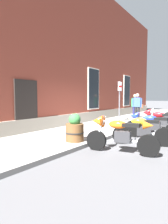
{
  "coord_description": "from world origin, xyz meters",
  "views": [
    {
      "loc": [
        -7.59,
        -3.45,
        1.61
      ],
      "look_at": [
        -1.07,
        1.22,
        0.98
      ],
      "focal_mm": 31.11,
      "sensor_mm": 36.0,
      "label": 1
    }
  ],
  "objects_px": {
    "parking_sign": "(120,97)",
    "pedestrian_blue_top": "(137,105)",
    "motorcycle_yellow_naked": "(142,131)",
    "motorcycle_blue_sport": "(151,124)",
    "motorcycle_red_sport": "(159,120)",
    "motorcycle_orange_sport": "(118,133)",
    "motorcycle_white_sport": "(162,118)",
    "pedestrian_striped_shirt": "(135,105)",
    "barrel_planter": "(75,130)"
  },
  "relations": [
    {
      "from": "motorcycle_red_sport",
      "to": "motorcycle_orange_sport",
      "type": "bearing_deg",
      "value": 177.44
    },
    {
      "from": "motorcycle_white_sport",
      "to": "pedestrian_striped_shirt",
      "type": "bearing_deg",
      "value": 42.66
    },
    {
      "from": "motorcycle_yellow_naked",
      "to": "motorcycle_white_sport",
      "type": "distance_m",
      "value": 3.86
    },
    {
      "from": "barrel_planter",
      "to": "parking_sign",
      "type": "bearing_deg",
      "value": 2.52
    },
    {
      "from": "pedestrian_striped_shirt",
      "to": "barrel_planter",
      "type": "xyz_separation_m",
      "value": [
        -7.84,
        -0.93,
        -0.54
      ]
    },
    {
      "from": "motorcycle_blue_sport",
      "to": "pedestrian_striped_shirt",
      "type": "xyz_separation_m",
      "value": [
        5.36,
        2.69,
        0.5
      ]
    },
    {
      "from": "pedestrian_striped_shirt",
      "to": "barrel_planter",
      "type": "bearing_deg",
      "value": -173.2
    },
    {
      "from": "motorcycle_blue_sport",
      "to": "motorcycle_red_sport",
      "type": "bearing_deg",
      "value": 0.34
    },
    {
      "from": "pedestrian_striped_shirt",
      "to": "pedestrian_blue_top",
      "type": "bearing_deg",
      "value": -150.88
    },
    {
      "from": "motorcycle_orange_sport",
      "to": "motorcycle_white_sport",
      "type": "height_order",
      "value": "motorcycle_orange_sport"
    },
    {
      "from": "barrel_planter",
      "to": "motorcycle_white_sport",
      "type": "bearing_deg",
      "value": -16.56
    },
    {
      "from": "parking_sign",
      "to": "barrel_planter",
      "type": "distance_m",
      "value": 3.92
    },
    {
      "from": "parking_sign",
      "to": "motorcycle_yellow_naked",
      "type": "bearing_deg",
      "value": -141.16
    },
    {
      "from": "motorcycle_orange_sport",
      "to": "motorcycle_blue_sport",
      "type": "height_order",
      "value": "motorcycle_orange_sport"
    },
    {
      "from": "motorcycle_red_sport",
      "to": "motorcycle_white_sport",
      "type": "bearing_deg",
      "value": 8.85
    },
    {
      "from": "motorcycle_orange_sport",
      "to": "parking_sign",
      "type": "bearing_deg",
      "value": 24.84
    },
    {
      "from": "motorcycle_white_sport",
      "to": "pedestrian_blue_top",
      "type": "distance_m",
      "value": 2.67
    },
    {
      "from": "motorcycle_orange_sport",
      "to": "motorcycle_red_sport",
      "type": "xyz_separation_m",
      "value": [
        3.79,
        -0.17,
        -0.0
      ]
    },
    {
      "from": "motorcycle_yellow_naked",
      "to": "motorcycle_blue_sport",
      "type": "distance_m",
      "value": 1.17
    },
    {
      "from": "motorcycle_blue_sport",
      "to": "motorcycle_white_sport",
      "type": "xyz_separation_m",
      "value": [
        2.68,
        0.22,
        0.0
      ]
    },
    {
      "from": "motorcycle_blue_sport",
      "to": "barrel_planter",
      "type": "distance_m",
      "value": 3.04
    },
    {
      "from": "motorcycle_blue_sport",
      "to": "parking_sign",
      "type": "height_order",
      "value": "parking_sign"
    },
    {
      "from": "motorcycle_blue_sport",
      "to": "motorcycle_orange_sport",
      "type": "bearing_deg",
      "value": 175.91
    },
    {
      "from": "motorcycle_white_sport",
      "to": "motorcycle_yellow_naked",
      "type": "bearing_deg",
      "value": -175.85
    },
    {
      "from": "motorcycle_red_sport",
      "to": "parking_sign",
      "type": "bearing_deg",
      "value": 90.58
    },
    {
      "from": "motorcycle_orange_sport",
      "to": "barrel_planter",
      "type": "relative_size",
      "value": 2.27
    },
    {
      "from": "parking_sign",
      "to": "pedestrian_blue_top",
      "type": "bearing_deg",
      "value": 4.58
    },
    {
      "from": "motorcycle_yellow_naked",
      "to": "motorcycle_red_sport",
      "type": "distance_m",
      "value": 2.48
    },
    {
      "from": "motorcycle_orange_sport",
      "to": "motorcycle_blue_sport",
      "type": "bearing_deg",
      "value": -4.09
    },
    {
      "from": "motorcycle_blue_sport",
      "to": "parking_sign",
      "type": "xyz_separation_m",
      "value": [
        1.29,
        1.92,
        1.03
      ]
    },
    {
      "from": "motorcycle_red_sport",
      "to": "parking_sign",
      "type": "relative_size",
      "value": 0.91
    },
    {
      "from": "motorcycle_orange_sport",
      "to": "pedestrian_blue_top",
      "type": "relative_size",
      "value": 1.25
    },
    {
      "from": "motorcycle_orange_sport",
      "to": "pedestrian_blue_top",
      "type": "xyz_separation_m",
      "value": [
        6.91,
        2.0,
        0.5
      ]
    },
    {
      "from": "motorcycle_yellow_naked",
      "to": "parking_sign",
      "type": "xyz_separation_m",
      "value": [
        2.46,
        1.98,
        1.1
      ]
    },
    {
      "from": "motorcycle_orange_sport",
      "to": "pedestrian_striped_shirt",
      "type": "distance_m",
      "value": 8.24
    },
    {
      "from": "pedestrian_striped_shirt",
      "to": "parking_sign",
      "type": "xyz_separation_m",
      "value": [
        -4.07,
        -0.77,
        0.53
      ]
    },
    {
      "from": "motorcycle_white_sport",
      "to": "pedestrian_striped_shirt",
      "type": "distance_m",
      "value": 3.68
    },
    {
      "from": "motorcycle_blue_sport",
      "to": "pedestrian_blue_top",
      "type": "distance_m",
      "value": 4.96
    },
    {
      "from": "motorcycle_blue_sport",
      "to": "pedestrian_blue_top",
      "type": "height_order",
      "value": "pedestrian_blue_top"
    },
    {
      "from": "motorcycle_blue_sport",
      "to": "parking_sign",
      "type": "relative_size",
      "value": 0.97
    },
    {
      "from": "motorcycle_red_sport",
      "to": "pedestrian_striped_shirt",
      "type": "bearing_deg",
      "value": 33.52
    },
    {
      "from": "pedestrian_striped_shirt",
      "to": "motorcycle_white_sport",
      "type": "bearing_deg",
      "value": -137.34
    },
    {
      "from": "motorcycle_yellow_naked",
      "to": "motorcycle_white_sport",
      "type": "xyz_separation_m",
      "value": [
        3.85,
        0.28,
        0.08
      ]
    },
    {
      "from": "motorcycle_white_sport",
      "to": "pedestrian_striped_shirt",
      "type": "height_order",
      "value": "pedestrian_striped_shirt"
    },
    {
      "from": "motorcycle_blue_sport",
      "to": "motorcycle_red_sport",
      "type": "relative_size",
      "value": 1.07
    },
    {
      "from": "motorcycle_yellow_naked",
      "to": "pedestrian_striped_shirt",
      "type": "xyz_separation_m",
      "value": [
        6.52,
        2.75,
        0.57
      ]
    },
    {
      "from": "parking_sign",
      "to": "barrel_planter",
      "type": "xyz_separation_m",
      "value": [
        -3.77,
        -0.17,
        -1.07
      ]
    },
    {
      "from": "motorcycle_yellow_naked",
      "to": "motorcycle_red_sport",
      "type": "relative_size",
      "value": 0.95
    },
    {
      "from": "pedestrian_striped_shirt",
      "to": "parking_sign",
      "type": "distance_m",
      "value": 4.17
    },
    {
      "from": "motorcycle_yellow_naked",
      "to": "pedestrian_blue_top",
      "type": "distance_m",
      "value": 6.05
    }
  ]
}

